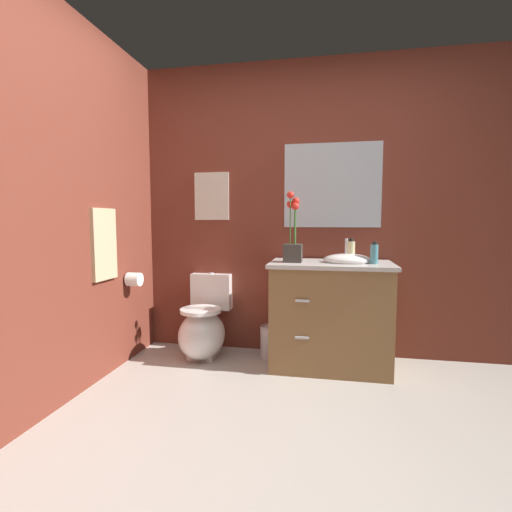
% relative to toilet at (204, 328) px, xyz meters
% --- Properties ---
extents(ground_plane, '(9.38, 9.38, 0.00)m').
position_rel_toilet_xyz_m(ground_plane, '(0.82, -1.42, -0.24)').
color(ground_plane, '#B2ADA3').
extents(wall_back, '(4.38, 0.05, 2.50)m').
position_rel_toilet_xyz_m(wall_back, '(1.02, 0.30, 1.01)').
color(wall_back, maroon).
rests_on(wall_back, ground_plane).
extents(wall_left, '(0.05, 4.73, 2.50)m').
position_rel_toilet_xyz_m(wall_left, '(-0.61, -0.91, 1.01)').
color(wall_left, maroon).
rests_on(wall_left, ground_plane).
extents(toilet, '(0.38, 0.59, 0.69)m').
position_rel_toilet_xyz_m(toilet, '(0.00, 0.00, 0.00)').
color(toilet, white).
rests_on(toilet, ground_plane).
extents(vanity_cabinet, '(0.94, 0.56, 1.01)m').
position_rel_toilet_xyz_m(vanity_cabinet, '(1.05, -0.03, 0.19)').
color(vanity_cabinet, brown).
rests_on(vanity_cabinet, ground_plane).
extents(flower_vase, '(0.14, 0.14, 0.55)m').
position_rel_toilet_xyz_m(flower_vase, '(0.76, -0.06, 0.76)').
color(flower_vase, '#38332D').
rests_on(flower_vase, vanity_cabinet).
extents(soap_bottle, '(0.06, 0.06, 0.19)m').
position_rel_toilet_xyz_m(soap_bottle, '(1.20, -0.00, 0.68)').
color(soap_bottle, beige).
rests_on(soap_bottle, vanity_cabinet).
extents(lotion_bottle, '(0.06, 0.06, 0.17)m').
position_rel_toilet_xyz_m(lotion_bottle, '(1.37, -0.08, 0.67)').
color(lotion_bottle, teal).
rests_on(lotion_bottle, vanity_cabinet).
extents(trash_bin, '(0.18, 0.18, 0.27)m').
position_rel_toilet_xyz_m(trash_bin, '(0.57, 0.08, -0.11)').
color(trash_bin, '#B7B7BC').
rests_on(trash_bin, ground_plane).
extents(wall_poster, '(0.31, 0.01, 0.42)m').
position_rel_toilet_xyz_m(wall_poster, '(-0.00, 0.27, 1.13)').
color(wall_poster, beige).
extents(wall_mirror, '(0.80, 0.01, 0.70)m').
position_rel_toilet_xyz_m(wall_mirror, '(1.05, 0.27, 1.21)').
color(wall_mirror, '#B2BCC6').
extents(hanging_towel, '(0.03, 0.28, 0.52)m').
position_rel_toilet_xyz_m(hanging_towel, '(-0.57, -0.51, 0.74)').
color(hanging_towel, tan).
extents(toilet_paper_roll, '(0.11, 0.11, 0.11)m').
position_rel_toilet_xyz_m(toilet_paper_roll, '(-0.52, -0.20, 0.44)').
color(toilet_paper_roll, white).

